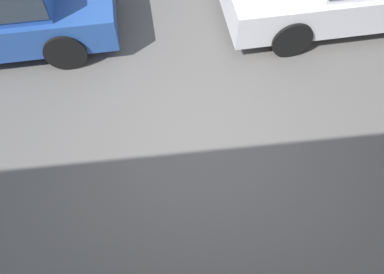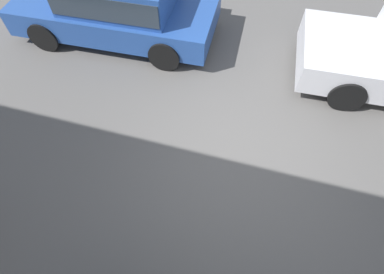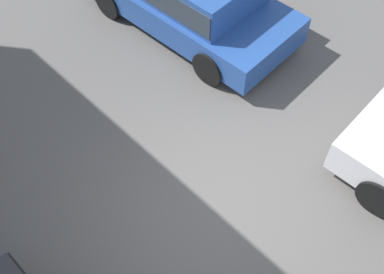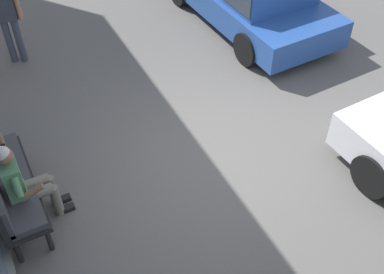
# 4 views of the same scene
# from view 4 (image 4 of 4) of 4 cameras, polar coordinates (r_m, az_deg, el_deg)

# --- Properties ---
(ground_plane) EXTENTS (60.00, 60.00, 0.00)m
(ground_plane) POSITION_cam_4_polar(r_m,az_deg,el_deg) (7.35, 2.41, -2.38)
(ground_plane) COLOR #565451
(bench) EXTENTS (1.84, 0.55, 1.03)m
(bench) POSITION_cam_4_polar(r_m,az_deg,el_deg) (6.67, -21.43, -4.92)
(bench) COLOR black
(bench) RESTS_ON ground_plane
(person_on_phone) EXTENTS (0.73, 0.74, 1.37)m
(person_on_phone) POSITION_cam_4_polar(r_m,az_deg,el_deg) (6.41, -19.40, -4.98)
(person_on_phone) COLOR #6B665B
(person_on_phone) RESTS_ON ground_plane
(pedestrian_standing) EXTENTS (0.31, 0.52, 1.73)m
(pedestrian_standing) POSITION_cam_4_polar(r_m,az_deg,el_deg) (9.35, -21.22, 13.64)
(pedestrian_standing) COLOR #383D4C
(pedestrian_standing) RESTS_ON ground_plane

